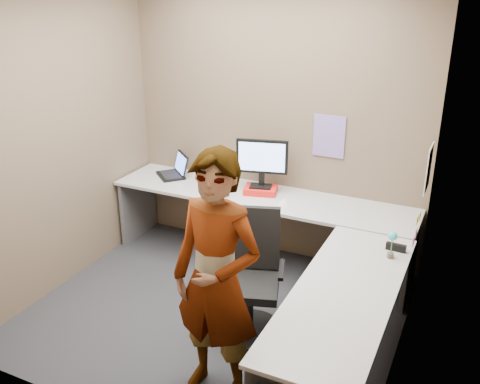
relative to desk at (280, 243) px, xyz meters
The scene contains 20 objects.
ground 0.83m from the desk, 138.54° to the right, with size 3.00×3.00×0.00m, color #232327.
wall_back 1.27m from the desk, 115.54° to the left, with size 3.00×3.00×0.00m, color brown.
wall_right 1.36m from the desk, 19.95° to the right, with size 2.70×2.70×0.00m, color brown.
wall_left 2.12m from the desk, 168.73° to the right, with size 2.70×2.70×0.00m, color brown.
desk is the anchor object (origin of this frame).
paper_ream 0.80m from the desk, 125.31° to the left, with size 0.31×0.22×0.06m, color red.
monitor 0.93m from the desk, 124.56° to the left, with size 0.48×0.19×0.47m.
laptop 1.62m from the desk, 154.30° to the left, with size 0.42×0.42×0.23m.
trackball_mouse 0.86m from the desk, 151.92° to the left, with size 0.12×0.08×0.07m.
origami 0.54m from the desk, 107.21° to the left, with size 0.10×0.10×0.06m, color white.
stapler 0.96m from the desk, ahead, with size 0.15×0.04×0.06m, color black.
flower 0.97m from the desk, ahead, with size 0.07×0.07×0.22m.
calendar_purple 1.15m from the desk, 82.85° to the left, with size 0.30×0.01×0.40m, color #846BB7.
calendar_white 1.35m from the desk, 26.02° to the left, with size 0.01×0.28×0.38m, color white.
sticky_note_a 1.13m from the desk, ahead, with size 0.01×0.07×0.07m, color #F2E059.
sticky_note_b 1.10m from the desk, 11.49° to the left, with size 0.01×0.07×0.07m, color pink.
sticky_note_c 1.08m from the desk, ahead, with size 0.01×0.07×0.07m, color pink.
sticky_note_d 1.15m from the desk, 16.61° to the left, with size 0.01×0.07×0.07m, color #F2E059.
office_chair 0.49m from the desk, 97.23° to the right, with size 0.58×0.57×1.01m.
person 1.20m from the desk, 89.09° to the right, with size 0.64×0.42×1.74m, color #999399.
Camera 1 is at (1.85, -3.37, 2.68)m, focal length 40.00 mm.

